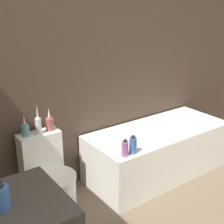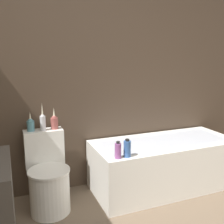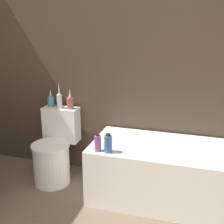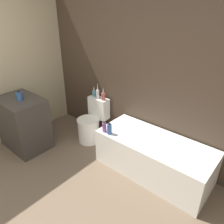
% 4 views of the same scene
% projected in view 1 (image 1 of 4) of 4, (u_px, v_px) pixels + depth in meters
% --- Properties ---
extents(wall_back_tiled, '(6.40, 0.06, 2.60)m').
position_uv_depth(wall_back_tiled, '(80.00, 62.00, 3.05)').
color(wall_back_tiled, '#423326').
rests_on(wall_back_tiled, ground_plane).
extents(bathtub, '(1.61, 0.70, 0.54)m').
position_uv_depth(bathtub, '(157.00, 151.00, 3.50)').
color(bathtub, white).
rests_on(bathtub, ground).
extents(toilet, '(0.39, 0.55, 0.74)m').
position_uv_depth(toilet, '(51.00, 184.00, 2.81)').
color(toilet, white).
rests_on(toilet, ground).
extents(soap_bottle_glass, '(0.10, 0.10, 0.15)m').
position_uv_depth(soap_bottle_glass, '(0.00, 197.00, 1.57)').
color(soap_bottle_glass, '#335999').
rests_on(soap_bottle_glass, vanity_counter).
extents(vase_gold, '(0.07, 0.07, 0.19)m').
position_uv_depth(vase_gold, '(25.00, 129.00, 2.73)').
color(vase_gold, teal).
rests_on(vase_gold, toilet).
extents(vase_silver, '(0.05, 0.05, 0.28)m').
position_uv_depth(vase_silver, '(38.00, 124.00, 2.77)').
color(vase_silver, silver).
rests_on(vase_silver, toilet).
extents(vase_bronze, '(0.07, 0.07, 0.22)m').
position_uv_depth(vase_bronze, '(50.00, 123.00, 2.85)').
color(vase_bronze, '#994C47').
rests_on(vase_bronze, toilet).
extents(shampoo_bottle_tall, '(0.06, 0.06, 0.16)m').
position_uv_depth(shampoo_bottle_tall, '(125.00, 149.00, 2.79)').
color(shampoo_bottle_tall, '#8C4C8C').
rests_on(shampoo_bottle_tall, bathtub).
extents(shampoo_bottle_short, '(0.07, 0.07, 0.17)m').
position_uv_depth(shampoo_bottle_short, '(133.00, 145.00, 2.85)').
color(shampoo_bottle_short, '#335999').
rests_on(shampoo_bottle_short, bathtub).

